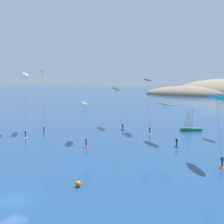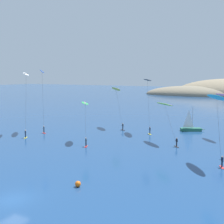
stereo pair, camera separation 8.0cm
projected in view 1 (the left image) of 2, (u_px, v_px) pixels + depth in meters
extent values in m
plane|color=navy|center=(13.00, 200.00, 29.59)|extent=(600.00, 600.00, 0.00)
ellipsoid|color=#7A705B|center=(191.00, 95.00, 186.20)|extent=(63.76, 27.94, 12.22)
cube|color=#23664C|center=(191.00, 129.00, 66.20)|extent=(4.89, 3.50, 0.70)
cone|color=#23664C|center=(201.00, 129.00, 66.16)|extent=(2.22, 1.60, 0.67)
cylinder|color=#B2B2B7|center=(192.00, 118.00, 65.82)|extent=(0.12, 0.12, 5.00)
pyramid|color=white|center=(189.00, 118.00, 65.86)|extent=(1.63, 0.92, 4.25)
cylinder|color=#A5A5AD|center=(188.00, 127.00, 66.13)|extent=(1.63, 0.92, 0.08)
cube|color=yellow|center=(150.00, 134.00, 62.46)|extent=(1.20, 1.45, 0.08)
cylinder|color=#192338|center=(150.00, 132.00, 62.40)|extent=(0.22, 0.22, 0.80)
cube|color=#192338|center=(150.00, 129.00, 62.31)|extent=(0.36, 0.39, 0.60)
sphere|color=#9E7051|center=(150.00, 127.00, 62.26)|extent=(0.22, 0.22, 0.22)
cylinder|color=black|center=(149.00, 129.00, 62.67)|extent=(0.48, 0.34, 0.04)
ellipsoid|color=black|center=(147.00, 80.00, 64.25)|extent=(4.45, 5.60, 0.62)
cylinder|color=white|center=(147.00, 80.00, 64.24)|extent=(3.19, 4.62, 0.16)
cylinder|color=#333338|center=(148.00, 105.00, 63.47)|extent=(1.72, 2.54, 10.82)
ellipsoid|color=pink|center=(222.00, 95.00, 58.22)|extent=(4.14, 4.50, 0.68)
cylinder|color=#14895B|center=(222.00, 95.00, 58.22)|extent=(3.17, 3.62, 0.16)
cube|color=red|center=(222.00, 167.00, 39.96)|extent=(0.90, 1.55, 0.08)
cylinder|color=#192338|center=(222.00, 164.00, 39.90)|extent=(0.22, 0.22, 0.80)
cube|color=#192338|center=(222.00, 159.00, 39.81)|extent=(0.36, 0.39, 0.60)
sphere|color=beige|center=(222.00, 157.00, 39.76)|extent=(0.22, 0.22, 0.22)
cylinder|color=black|center=(221.00, 159.00, 40.17)|extent=(0.47, 0.35, 0.04)
ellipsoid|color=#23B2C6|center=(217.00, 97.00, 41.19)|extent=(4.51, 5.66, 1.00)
cylinder|color=#DB4C38|center=(217.00, 97.00, 41.18)|extent=(3.41, 4.76, 0.16)
cylinder|color=#333338|center=(219.00, 128.00, 40.68)|extent=(1.29, 1.82, 8.66)
cube|color=red|center=(44.00, 133.00, 63.56)|extent=(1.49, 1.12, 0.08)
cylinder|color=black|center=(44.00, 131.00, 63.50)|extent=(0.22, 0.22, 0.80)
cube|color=black|center=(44.00, 128.00, 63.41)|extent=(0.38, 0.38, 0.60)
sphere|color=tan|center=(44.00, 126.00, 63.36)|extent=(0.22, 0.22, 0.22)
cylinder|color=black|center=(44.00, 128.00, 63.76)|extent=(0.43, 0.41, 0.04)
ellipsoid|color=blue|center=(42.00, 71.00, 64.87)|extent=(4.64, 4.86, 0.95)
cylinder|color=gold|center=(42.00, 71.00, 64.87)|extent=(3.78, 4.02, 0.16)
cylinder|color=#333338|center=(43.00, 100.00, 64.33)|extent=(2.01, 2.14, 12.78)
cube|color=yellow|center=(26.00, 138.00, 58.81)|extent=(1.14, 1.48, 0.08)
cylinder|color=#192338|center=(25.00, 136.00, 58.75)|extent=(0.22, 0.22, 0.80)
cube|color=#192338|center=(25.00, 132.00, 58.66)|extent=(0.37, 0.39, 0.60)
sphere|color=beige|center=(25.00, 130.00, 58.61)|extent=(0.22, 0.22, 0.22)
cylinder|color=black|center=(26.00, 133.00, 59.02)|extent=(0.45, 0.38, 0.04)
ellipsoid|color=white|center=(26.00, 74.00, 61.96)|extent=(4.52, 5.22, 0.85)
cylinder|color=black|center=(26.00, 74.00, 61.95)|extent=(3.61, 4.40, 0.16)
cylinder|color=#333338|center=(26.00, 103.00, 60.49)|extent=(2.96, 3.64, 12.16)
cube|color=red|center=(86.00, 146.00, 51.59)|extent=(1.02, 1.52, 0.08)
cylinder|color=black|center=(86.00, 144.00, 51.53)|extent=(0.22, 0.22, 0.80)
cube|color=black|center=(86.00, 140.00, 51.44)|extent=(0.36, 0.39, 0.60)
sphere|color=tan|center=(86.00, 138.00, 51.39)|extent=(0.22, 0.22, 0.22)
cylinder|color=black|center=(86.00, 141.00, 51.80)|extent=(0.47, 0.35, 0.04)
ellipsoid|color=green|center=(85.00, 103.00, 55.22)|extent=(3.88, 4.60, 0.63)
cylinder|color=#D660B7|center=(85.00, 103.00, 55.22)|extent=(2.71, 3.67, 0.16)
cylinder|color=#333338|center=(85.00, 122.00, 53.52)|extent=(2.57, 3.55, 6.44)
cube|color=#2D2D33|center=(177.00, 147.00, 51.53)|extent=(1.23, 1.44, 0.08)
cylinder|color=black|center=(177.00, 144.00, 51.47)|extent=(0.22, 0.22, 0.80)
cube|color=black|center=(177.00, 140.00, 51.38)|extent=(0.39, 0.37, 0.60)
sphere|color=#9E7051|center=(177.00, 138.00, 51.33)|extent=(0.22, 0.22, 0.22)
cylinder|color=black|center=(176.00, 141.00, 51.72)|extent=(0.39, 0.44, 0.04)
ellipsoid|color=#8CD12D|center=(164.00, 104.00, 54.91)|extent=(5.30, 4.87, 0.68)
cylinder|color=#722DD1|center=(164.00, 104.00, 54.90)|extent=(4.28, 3.74, 0.16)
cylinder|color=#333338|center=(170.00, 122.00, 53.32)|extent=(3.28, 2.86, 6.27)
cube|color=#2D2D33|center=(123.00, 130.00, 67.10)|extent=(1.44, 1.21, 0.08)
cylinder|color=black|center=(123.00, 128.00, 67.04)|extent=(0.22, 0.22, 0.80)
cube|color=black|center=(123.00, 125.00, 66.95)|extent=(0.39, 0.38, 0.60)
sphere|color=beige|center=(123.00, 124.00, 66.89)|extent=(0.22, 0.22, 0.22)
cylinder|color=black|center=(122.00, 126.00, 67.29)|extent=(0.40, 0.43, 0.04)
ellipsoid|color=yellow|center=(116.00, 89.00, 70.57)|extent=(4.94, 4.70, 1.04)
cylinder|color=#1432E0|center=(116.00, 89.00, 70.56)|extent=(3.90, 3.60, 0.16)
cylinder|color=#333338|center=(119.00, 107.00, 68.94)|extent=(3.47, 3.19, 8.46)
sphere|color=orange|center=(78.00, 184.00, 32.98)|extent=(0.70, 0.70, 0.70)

